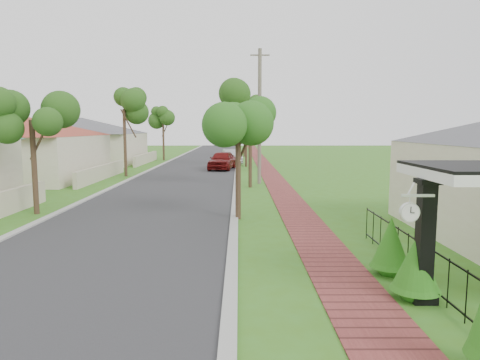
% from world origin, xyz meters
% --- Properties ---
extents(ground, '(160.00, 160.00, 0.00)m').
position_xyz_m(ground, '(0.00, 0.00, 0.00)').
color(ground, '#3C6F1A').
rests_on(ground, ground).
extents(road, '(7.00, 120.00, 0.02)m').
position_xyz_m(road, '(-3.00, 20.00, 0.00)').
color(road, '#28282B').
rests_on(road, ground).
extents(kerb_right, '(0.30, 120.00, 0.10)m').
position_xyz_m(kerb_right, '(0.65, 20.00, 0.00)').
color(kerb_right, '#9E9E99').
rests_on(kerb_right, ground).
extents(kerb_left, '(0.30, 120.00, 0.10)m').
position_xyz_m(kerb_left, '(-6.65, 20.00, 0.00)').
color(kerb_left, '#9E9E99').
rests_on(kerb_left, ground).
extents(sidewalk, '(1.50, 120.00, 0.03)m').
position_xyz_m(sidewalk, '(3.25, 20.00, 0.00)').
color(sidewalk, brown).
rests_on(sidewalk, ground).
extents(porch_post, '(0.48, 0.48, 2.52)m').
position_xyz_m(porch_post, '(4.55, -1.00, 1.12)').
color(porch_post, black).
rests_on(porch_post, ground).
extents(picket_fence, '(0.03, 8.02, 1.00)m').
position_xyz_m(picket_fence, '(4.90, -0.00, 0.53)').
color(picket_fence, black).
rests_on(picket_fence, ground).
extents(street_trees, '(10.70, 37.65, 5.89)m').
position_xyz_m(street_trees, '(-2.87, 26.84, 4.54)').
color(street_trees, '#382619').
rests_on(street_trees, ground).
extents(hedge_row, '(0.89, 5.06, 2.23)m').
position_xyz_m(hedge_row, '(4.45, -1.35, 0.80)').
color(hedge_row, '#175F13').
rests_on(hedge_row, ground).
extents(far_house_red, '(15.56, 15.56, 4.60)m').
position_xyz_m(far_house_red, '(-14.97, 20.00, 2.34)').
color(far_house_red, beige).
rests_on(far_house_red, ground).
extents(far_house_grey, '(15.56, 15.56, 4.60)m').
position_xyz_m(far_house_grey, '(-14.97, 34.00, 2.34)').
color(far_house_grey, beige).
rests_on(far_house_grey, ground).
extents(parked_car_red, '(2.58, 4.89, 1.59)m').
position_xyz_m(parked_car_red, '(-0.61, 27.16, 0.79)').
color(parked_car_red, '#620F0E').
rests_on(parked_car_red, ground).
extents(parked_car_white, '(2.22, 4.57, 1.44)m').
position_xyz_m(parked_car_white, '(0.14, 32.59, 0.72)').
color(parked_car_white, '#B8B8BA').
rests_on(parked_car_white, ground).
extents(near_tree, '(1.85, 1.85, 4.75)m').
position_xyz_m(near_tree, '(0.80, 7.00, 3.77)').
color(near_tree, '#382619').
rests_on(near_tree, ground).
extents(utility_pole, '(1.20, 0.24, 8.39)m').
position_xyz_m(utility_pole, '(2.13, 17.73, 4.26)').
color(utility_pole, '#706557').
rests_on(utility_pole, ground).
extents(station_clock, '(0.64, 0.13, 0.53)m').
position_xyz_m(station_clock, '(4.06, -1.40, 1.95)').
color(station_clock, white).
rests_on(station_clock, ground).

